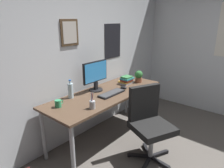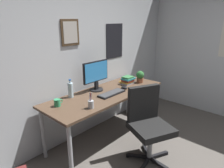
# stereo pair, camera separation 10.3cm
# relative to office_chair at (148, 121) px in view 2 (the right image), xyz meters

# --- Properties ---
(wall_back) EXTENTS (4.40, 0.10, 2.60)m
(wall_back) POSITION_rel_office_chair_xyz_m (-0.15, 1.12, 0.77)
(wall_back) COLOR silver
(wall_back) RESTS_ON ground_plane
(desk) EXTENTS (1.89, 0.69, 0.73)m
(desk) POSITION_rel_office_chair_xyz_m (-0.01, 0.69, 0.14)
(desk) COLOR #4C3828
(desk) RESTS_ON ground_plane
(office_chair) EXTENTS (0.61, 0.61, 0.95)m
(office_chair) POSITION_rel_office_chair_xyz_m (0.00, 0.00, 0.00)
(office_chair) COLOR black
(office_chair) RESTS_ON ground_plane
(monitor) EXTENTS (0.46, 0.20, 0.43)m
(monitor) POSITION_rel_office_chair_xyz_m (-0.04, 0.88, 0.45)
(monitor) COLOR black
(monitor) RESTS_ON desk
(keyboard) EXTENTS (0.43, 0.15, 0.03)m
(keyboard) POSITION_rel_office_chair_xyz_m (-0.01, 0.60, 0.22)
(keyboard) COLOR black
(keyboard) RESTS_ON desk
(computer_mouse) EXTENTS (0.06, 0.11, 0.04)m
(computer_mouse) POSITION_rel_office_chair_xyz_m (0.29, 0.61, 0.22)
(computer_mouse) COLOR black
(computer_mouse) RESTS_ON desk
(water_bottle) EXTENTS (0.07, 0.07, 0.25)m
(water_bottle) POSITION_rel_office_chair_xyz_m (-0.47, 0.93, 0.31)
(water_bottle) COLOR silver
(water_bottle) RESTS_ON desk
(coffee_mug_near) EXTENTS (0.11, 0.08, 0.09)m
(coffee_mug_near) POSITION_rel_office_chair_xyz_m (-0.75, 0.81, 0.25)
(coffee_mug_near) COLOR #2D8C59
(coffee_mug_near) RESTS_ON desk
(potted_plant) EXTENTS (0.13, 0.13, 0.20)m
(potted_plant) POSITION_rel_office_chair_xyz_m (0.70, 0.62, 0.31)
(potted_plant) COLOR brown
(potted_plant) RESTS_ON desk
(pen_cup) EXTENTS (0.07, 0.07, 0.20)m
(pen_cup) POSITION_rel_office_chair_xyz_m (-0.52, 0.47, 0.26)
(pen_cup) COLOR #9EA0A5
(pen_cup) RESTS_ON desk
(book_stack_left) EXTENTS (0.22, 0.19, 0.13)m
(book_stack_left) POSITION_rel_office_chair_xyz_m (0.50, 0.72, 0.27)
(book_stack_left) COLOR gray
(book_stack_left) RESTS_ON desk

